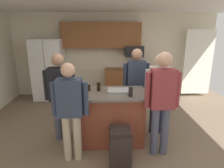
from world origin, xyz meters
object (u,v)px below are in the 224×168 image
at_px(refrigerator, 49,70).
at_px(glass_short_whisky, 99,87).
at_px(person_guest_right, 136,82).
at_px(person_guest_left, 70,107).
at_px(glass_stout_tall, 131,92).
at_px(kitchen_island, 113,116).
at_px(person_host_foreground, 159,89).
at_px(glass_pilsner, 89,88).
at_px(person_elder_center, 162,98).
at_px(trash_bin, 120,147).
at_px(person_guest_by_door, 60,92).
at_px(microwave_over_range, 134,51).
at_px(serving_tray, 119,91).

height_order(refrigerator, glass_short_whisky, refrigerator).
relative_size(person_guest_right, person_guest_left, 1.05).
relative_size(refrigerator, glass_stout_tall, 11.40).
bearing_deg(glass_stout_tall, kitchen_island, 142.77).
distance_m(refrigerator, kitchen_island, 3.08).
relative_size(person_host_foreground, glass_stout_tall, 10.22).
height_order(person_guest_left, glass_pilsner, person_guest_left).
height_order(refrigerator, glass_pilsner, refrigerator).
bearing_deg(person_guest_left, person_elder_center, -35.63).
relative_size(refrigerator, trash_bin, 3.01).
xyz_separation_m(person_host_foreground, glass_short_whisky, (-1.18, -0.15, 0.11)).
relative_size(person_elder_center, person_guest_left, 1.09).
xyz_separation_m(refrigerator, person_guest_by_door, (0.86, -2.37, 0.05)).
relative_size(microwave_over_range, person_guest_right, 0.33).
bearing_deg(kitchen_island, person_elder_center, -30.98).
distance_m(kitchen_island, glass_short_whisky, 0.63).
bearing_deg(glass_pilsner, person_guest_right, 28.70).
xyz_separation_m(microwave_over_range, person_host_foreground, (0.17, -2.31, -0.50)).
bearing_deg(person_guest_by_door, serving_tray, 1.69).
height_order(person_host_foreground, glass_stout_tall, person_host_foreground).
bearing_deg(person_guest_right, kitchen_island, 0.00).
distance_m(refrigerator, glass_stout_tall, 3.42).
xyz_separation_m(glass_stout_tall, glass_short_whisky, (-0.56, 0.32, -0.00)).
xyz_separation_m(refrigerator, person_guest_right, (2.37, -1.79, 0.07)).
height_order(microwave_over_range, trash_bin, microwave_over_range).
relative_size(person_guest_left, glass_short_whisky, 10.09).
xyz_separation_m(microwave_over_range, person_guest_by_door, (-1.74, -2.49, -0.48)).
height_order(microwave_over_range, person_host_foreground, person_host_foreground).
relative_size(kitchen_island, person_host_foreground, 0.76).
distance_m(person_guest_by_door, serving_tray, 1.10).
relative_size(glass_pilsner, trash_bin, 0.20).
bearing_deg(glass_pilsner, refrigerator, 120.90).
bearing_deg(person_guest_right, glass_pilsner, -21.47).
distance_m(person_elder_center, glass_stout_tall, 0.53).
distance_m(person_elder_center, glass_short_whisky, 1.18).
relative_size(refrigerator, microwave_over_range, 3.27).
bearing_deg(glass_stout_tall, glass_pilsner, 155.94).
xyz_separation_m(refrigerator, serving_tray, (1.97, -2.41, 0.08)).
height_order(person_host_foreground, trash_bin, person_host_foreground).
distance_m(person_guest_by_door, person_host_foreground, 1.91).
bearing_deg(person_guest_left, glass_stout_tall, -20.69).
bearing_deg(person_guest_left, kitchen_island, -0.00).
bearing_deg(serving_tray, glass_pilsner, 171.95).
distance_m(microwave_over_range, serving_tray, 2.64).
xyz_separation_m(person_host_foreground, glass_pilsner, (-1.37, -0.14, 0.09)).
relative_size(kitchen_island, person_guest_left, 0.77).
bearing_deg(person_guest_right, refrigerator, -87.20).
height_order(person_elder_center, glass_stout_tall, person_elder_center).
xyz_separation_m(person_guest_right, person_elder_center, (0.24, -1.11, 0.04)).
bearing_deg(person_host_foreground, person_elder_center, 63.31).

